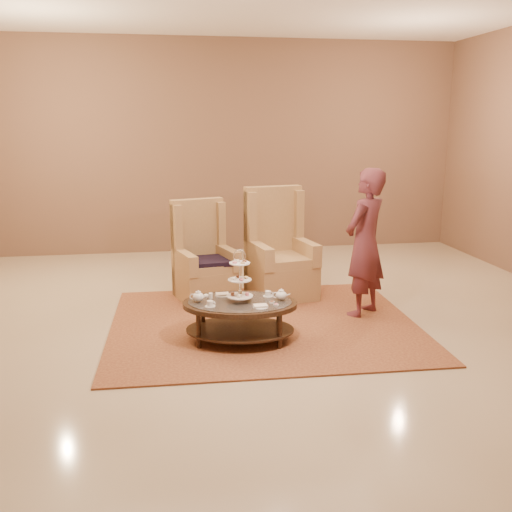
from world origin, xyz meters
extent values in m
plane|color=#C2B190|center=(0.00, 0.00, 0.00)|extent=(8.00, 8.00, 0.00)
cube|color=white|center=(0.00, 0.00, 0.00)|extent=(8.00, 8.00, 0.02)
cube|color=brown|center=(0.00, 4.00, 1.75)|extent=(8.00, 0.04, 3.50)
cube|color=#9E6438|center=(0.03, 0.17, 0.01)|extent=(3.35, 2.82, 0.02)
cylinder|color=black|center=(-0.71, -0.42, 0.19)|extent=(0.05, 0.05, 0.37)
cylinder|color=black|center=(0.07, -0.56, 0.19)|extent=(0.05, 0.05, 0.37)
cylinder|color=black|center=(-0.64, -0.02, 0.19)|extent=(0.05, 0.05, 0.37)
cylinder|color=black|center=(0.14, -0.15, 0.19)|extent=(0.05, 0.05, 0.37)
cylinder|color=white|center=(-0.28, -0.29, 0.66)|extent=(0.01, 0.01, 0.47)
torus|color=white|center=(-0.28, -0.29, 0.89)|extent=(0.12, 0.03, 0.12)
cylinder|color=silver|center=(-0.28, -0.29, 0.48)|extent=(0.30, 0.30, 0.01)
cylinder|color=silver|center=(-0.28, -0.29, 0.65)|extent=(0.27, 0.27, 0.01)
cylinder|color=silver|center=(-0.28, -0.29, 0.82)|extent=(0.24, 0.24, 0.01)
cylinder|color=#BE6169|center=(-0.21, -0.30, 0.50)|extent=(0.04, 0.04, 0.03)
cylinder|color=tan|center=(-0.27, -0.21, 0.50)|extent=(0.04, 0.04, 0.03)
cylinder|color=brown|center=(-0.36, -0.27, 0.50)|extent=(0.04, 0.04, 0.03)
cylinder|color=white|center=(-0.30, -0.36, 0.50)|extent=(0.04, 0.04, 0.03)
ellipsoid|color=tan|center=(-0.22, -0.28, 0.67)|extent=(0.05, 0.05, 0.03)
ellipsoid|color=brown|center=(-0.29, -0.22, 0.67)|extent=(0.05, 0.05, 0.03)
ellipsoid|color=white|center=(-0.35, -0.29, 0.67)|extent=(0.05, 0.05, 0.03)
ellipsoid|color=#BE6169|center=(-0.28, -0.35, 0.67)|extent=(0.05, 0.05, 0.03)
cube|color=brown|center=(-0.23, -0.26, 0.83)|extent=(0.05, 0.03, 0.02)
cube|color=white|center=(-0.31, -0.23, 0.83)|extent=(0.05, 0.03, 0.02)
cube|color=#BE6169|center=(-0.34, -0.31, 0.83)|extent=(0.05, 0.03, 0.02)
cube|color=tan|center=(-0.26, -0.34, 0.83)|extent=(0.05, 0.03, 0.02)
ellipsoid|color=silver|center=(-0.69, -0.23, 0.48)|extent=(0.13, 0.13, 0.09)
cylinder|color=silver|center=(-0.69, -0.23, 0.52)|extent=(0.06, 0.06, 0.01)
sphere|color=silver|center=(-0.69, -0.23, 0.54)|extent=(0.02, 0.02, 0.02)
cone|color=silver|center=(-0.62, -0.25, 0.48)|extent=(0.07, 0.03, 0.05)
torus|color=silver|center=(-0.75, -0.22, 0.48)|extent=(0.06, 0.02, 0.06)
ellipsoid|color=silver|center=(0.13, -0.31, 0.48)|extent=(0.13, 0.13, 0.09)
cylinder|color=silver|center=(0.13, -0.31, 0.52)|extent=(0.06, 0.06, 0.01)
sphere|color=silver|center=(0.13, -0.31, 0.54)|extent=(0.02, 0.02, 0.02)
cone|color=silver|center=(0.20, -0.32, 0.48)|extent=(0.07, 0.03, 0.05)
torus|color=silver|center=(0.07, -0.30, 0.48)|extent=(0.06, 0.02, 0.06)
cylinder|color=silver|center=(-0.59, -0.40, 0.43)|extent=(0.12, 0.12, 0.01)
cylinder|color=silver|center=(-0.59, -0.40, 0.46)|extent=(0.07, 0.07, 0.05)
torus|color=silver|center=(-0.55, -0.41, 0.46)|extent=(0.03, 0.01, 0.03)
cylinder|color=silver|center=(0.02, -0.17, 0.43)|extent=(0.12, 0.12, 0.01)
cylinder|color=silver|center=(0.02, -0.17, 0.46)|extent=(0.07, 0.07, 0.05)
torus|color=silver|center=(0.05, -0.17, 0.46)|extent=(0.03, 0.01, 0.03)
cylinder|color=silver|center=(-0.44, -0.07, 0.43)|extent=(0.17, 0.17, 0.01)
cube|color=silver|center=(-0.44, -0.07, 0.44)|extent=(0.13, 0.10, 0.02)
cylinder|color=silver|center=(-0.11, -0.50, 0.43)|extent=(0.17, 0.17, 0.01)
cube|color=silver|center=(-0.11, -0.50, 0.44)|extent=(0.13, 0.10, 0.02)
cylinder|color=silver|center=(-0.56, -0.14, 0.45)|extent=(0.05, 0.05, 0.06)
cylinder|color=silver|center=(0.04, -0.48, 0.43)|extent=(0.06, 0.06, 0.01)
cylinder|color=#BE6169|center=(0.04, -0.48, 0.44)|extent=(0.04, 0.04, 0.01)
cylinder|color=silver|center=(0.02, -0.39, 0.43)|extent=(0.06, 0.06, 0.01)
cylinder|color=brown|center=(0.02, -0.39, 0.44)|extent=(0.04, 0.04, 0.01)
cylinder|color=silver|center=(-0.61, -0.06, 0.43)|extent=(0.06, 0.06, 0.01)
cylinder|color=white|center=(-0.61, -0.06, 0.44)|extent=(0.04, 0.04, 0.01)
cube|color=tan|center=(-0.52, 1.16, 0.20)|extent=(0.83, 0.83, 0.40)
cube|color=tan|center=(-0.51, 1.12, 0.45)|extent=(0.70, 0.70, 0.09)
cube|color=tan|center=(-0.60, 1.42, 0.62)|extent=(0.67, 0.32, 1.23)
cube|color=tan|center=(-0.86, 1.31, 0.90)|extent=(0.15, 0.23, 0.57)
cube|color=tan|center=(-0.32, 1.47, 0.90)|extent=(0.15, 0.23, 0.57)
cube|color=tan|center=(-0.77, 1.04, 0.52)|extent=(0.28, 0.60, 0.25)
cube|color=tan|center=(-0.24, 1.20, 0.52)|extent=(0.28, 0.60, 0.25)
cube|color=black|center=(-0.50, 1.09, 0.51)|extent=(0.59, 0.55, 0.06)
cube|color=tan|center=(0.42, 1.12, 0.22)|extent=(0.87, 0.87, 0.44)
cube|color=tan|center=(0.43, 1.07, 0.50)|extent=(0.74, 0.74, 0.11)
cube|color=tan|center=(0.36, 1.42, 0.69)|extent=(0.75, 0.29, 1.37)
cube|color=tan|center=(0.06, 1.32, 1.00)|extent=(0.15, 0.25, 0.63)
cube|color=tan|center=(0.68, 1.44, 1.00)|extent=(0.15, 0.25, 0.63)
cube|color=tan|center=(0.13, 1.01, 0.58)|extent=(0.25, 0.68, 0.27)
cube|color=tan|center=(0.73, 1.12, 0.58)|extent=(0.25, 0.68, 0.27)
imported|color=brown|center=(1.21, 0.32, 0.84)|extent=(0.73, 0.70, 1.68)
camera|label=1|loc=(-0.97, -5.64, 2.16)|focal=40.00mm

